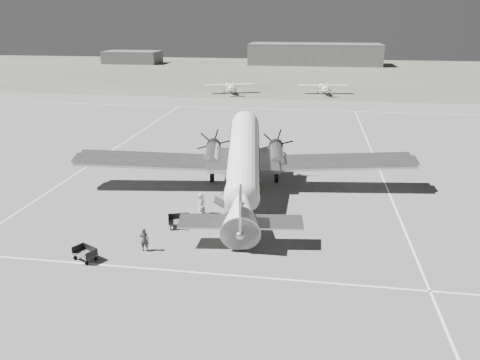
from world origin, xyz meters
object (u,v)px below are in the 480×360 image
(light_plane_left, at_px, (230,88))
(ramp_agent, at_px, (204,216))
(baggage_cart_far, at_px, (85,254))
(shed_secondary, at_px, (132,57))
(hangar_main, at_px, (314,54))
(dc3_airliner, at_px, (244,164))
(baggage_cart_near, at_px, (179,221))
(passenger, at_px, (201,204))
(ground_crew, at_px, (144,240))
(light_plane_right, at_px, (324,89))

(light_plane_left, xyz_separation_m, ramp_agent, (9.00, -63.26, -0.18))
(ramp_agent, bearing_deg, baggage_cart_far, 167.68)
(shed_secondary, distance_m, ramp_agent, 133.27)
(hangar_main, bearing_deg, dc3_airliner, -92.67)
(dc3_airliner, height_order, baggage_cart_near, dc3_airliner)
(dc3_airliner, distance_m, passenger, 5.50)
(ground_crew, bearing_deg, light_plane_right, -105.05)
(hangar_main, xyz_separation_m, dc3_airliner, (-5.64, -120.89, -0.37))
(hangar_main, relative_size, ground_crew, 25.82)
(ground_crew, bearing_deg, light_plane_left, -89.55)
(dc3_airliner, distance_m, light_plane_right, 59.12)
(light_plane_left, distance_m, baggage_cart_far, 69.32)
(ramp_agent, bearing_deg, baggage_cart_near, 133.58)
(light_plane_right, xyz_separation_m, ramp_agent, (-9.77, -65.24, -0.18))
(light_plane_left, bearing_deg, dc3_airliner, -97.98)
(light_plane_left, bearing_deg, passenger, -101.25)
(hangar_main, relative_size, shed_secondary, 2.33)
(light_plane_right, distance_m, ground_crew, 70.61)
(hangar_main, xyz_separation_m, shed_secondary, (-60.00, -5.00, -1.30))
(baggage_cart_near, bearing_deg, baggage_cart_far, -147.20)
(ground_crew, bearing_deg, hangar_main, -99.23)
(light_plane_right, height_order, baggage_cart_near, light_plane_right)
(ramp_agent, bearing_deg, hangar_main, 31.04)
(ground_crew, height_order, passenger, passenger)
(shed_secondary, bearing_deg, dc3_airliner, -64.87)
(baggage_cart_near, bearing_deg, ramp_agent, -9.32)
(light_plane_right, bearing_deg, baggage_cart_far, -110.83)
(dc3_airliner, relative_size, light_plane_right, 3.08)
(shed_secondary, xyz_separation_m, dc3_airliner, (54.36, -115.89, 0.93))
(dc3_airliner, xyz_separation_m, ramp_agent, (-2.00, -6.66, -2.07))
(light_plane_left, relative_size, light_plane_right, 1.01)
(baggage_cart_far, bearing_deg, ramp_agent, 70.95)
(dc3_airliner, height_order, light_plane_right, dc3_airliner)
(light_plane_left, bearing_deg, baggage_cart_near, -102.52)
(dc3_airliner, bearing_deg, ground_crew, -122.06)
(dc3_airliner, distance_m, ramp_agent, 7.25)
(light_plane_left, relative_size, passenger, 5.62)
(shed_secondary, bearing_deg, light_plane_right, -42.69)
(baggage_cart_far, bearing_deg, hangar_main, 111.73)
(shed_secondary, height_order, light_plane_left, shed_secondary)
(light_plane_right, bearing_deg, ramp_agent, -106.56)
(dc3_airliner, relative_size, ground_crew, 18.91)
(light_plane_left, relative_size, baggage_cart_far, 6.51)
(shed_secondary, xyz_separation_m, ramp_agent, (52.35, -122.55, -1.14))
(light_plane_right, xyz_separation_m, passenger, (-10.50, -62.90, -0.14))
(shed_secondary, xyz_separation_m, light_plane_left, (43.36, -59.29, -0.96))
(hangar_main, bearing_deg, light_plane_left, -104.52)
(baggage_cart_far, height_order, ramp_agent, ramp_agent)
(hangar_main, bearing_deg, ground_crew, -94.64)
(shed_secondary, height_order, light_plane_right, shed_secondary)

